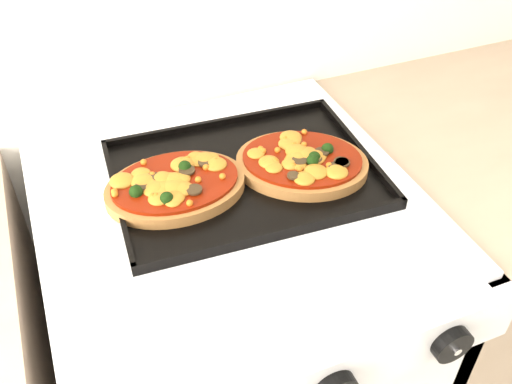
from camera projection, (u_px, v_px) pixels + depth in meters
name	position (u px, v px, depth m)	size (l,w,h in m)	color
stove	(237.00, 362.00, 1.19)	(0.60, 0.60, 0.91)	silver
control_panel	(319.00, 381.00, 0.72)	(0.60, 0.02, 0.09)	silver
knob_right	(452.00, 345.00, 0.76)	(0.06, 0.06, 0.02)	black
baking_tray	(244.00, 173.00, 0.93)	(0.42, 0.31, 0.02)	black
pizza_left	(175.00, 184.00, 0.89)	(0.22, 0.16, 0.03)	#9A6735
pizza_right	(302.00, 161.00, 0.93)	(0.22, 0.17, 0.03)	#9A6735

